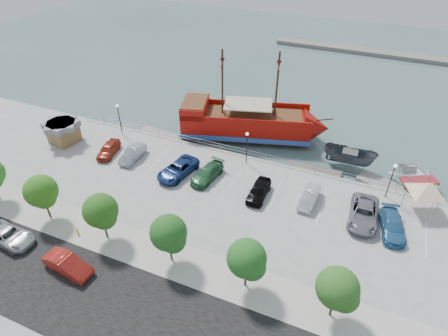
% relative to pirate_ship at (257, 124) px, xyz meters
% --- Properties ---
extents(ground, '(160.00, 160.00, 0.00)m').
position_rel_pirate_ship_xyz_m(ground, '(1.33, -14.12, -2.13)').
color(ground, '#38534F').
extents(street, '(100.00, 8.00, 0.04)m').
position_rel_pirate_ship_xyz_m(street, '(1.33, -30.12, -1.12)').
color(street, black).
rests_on(street, land_slab).
extents(sidewalk, '(100.00, 4.00, 0.05)m').
position_rel_pirate_ship_xyz_m(sidewalk, '(1.33, -24.12, -1.11)').
color(sidewalk, '#B7B1A1').
rests_on(sidewalk, land_slab).
extents(seawall_railing, '(50.00, 0.06, 1.00)m').
position_rel_pirate_ship_xyz_m(seawall_railing, '(1.33, -6.32, -0.60)').
color(seawall_railing, slate).
rests_on(seawall_railing, land_slab).
extents(far_shore, '(40.00, 3.00, 0.80)m').
position_rel_pirate_ship_xyz_m(far_shore, '(11.33, 40.88, -1.73)').
color(far_shore, slate).
rests_on(far_shore, ground).
extents(pirate_ship, '(20.54, 10.70, 12.72)m').
position_rel_pirate_ship_xyz_m(pirate_ship, '(0.00, 0.00, 0.00)').
color(pirate_ship, '#9F0D06').
rests_on(pirate_ship, ground).
extents(patrol_boat, '(6.51, 2.74, 2.47)m').
position_rel_pirate_ship_xyz_m(patrol_boat, '(12.69, -2.15, -0.89)').
color(patrol_boat, '#3D424A').
rests_on(patrol_boat, ground).
extents(speedboat, '(7.60, 8.43, 1.43)m').
position_rel_pirate_ship_xyz_m(speedboat, '(20.68, -3.33, -1.41)').
color(speedboat, white).
rests_on(speedboat, ground).
extents(dock_west, '(6.89, 2.65, 0.38)m').
position_rel_pirate_ship_xyz_m(dock_west, '(-12.33, -4.92, -1.94)').
color(dock_west, gray).
rests_on(dock_west, ground).
extents(dock_mid, '(6.60, 2.04, 0.37)m').
position_rel_pirate_ship_xyz_m(dock_mid, '(9.11, -4.92, -1.94)').
color(dock_mid, '#6A6357').
rests_on(dock_mid, ground).
extents(dock_east, '(8.00, 4.71, 0.44)m').
position_rel_pirate_ship_xyz_m(dock_east, '(17.98, -4.92, -1.91)').
color(dock_east, gray).
rests_on(dock_east, ground).
extents(shed, '(4.13, 4.13, 2.89)m').
position_rel_pirate_ship_xyz_m(shed, '(-22.23, -12.31, 0.41)').
color(shed, brown).
rests_on(shed, land_slab).
extents(canopy_tent, '(5.63, 5.63, 3.58)m').
position_rel_pirate_ship_xyz_m(canopy_tent, '(20.58, -8.31, 1.98)').
color(canopy_tent, slate).
rests_on(canopy_tent, land_slab).
extents(street_van, '(5.29, 2.63, 1.44)m').
position_rel_pirate_ship_xyz_m(street_van, '(-14.70, -28.12, -0.41)').
color(street_van, '#A2A7AA').
rests_on(street_van, street).
extents(street_sedan, '(4.78, 2.08, 1.53)m').
position_rel_pirate_ship_xyz_m(street_sedan, '(-7.26, -28.63, -0.37)').
color(street_sedan, '#AE2319').
rests_on(street_sedan, street).
extents(fire_hydrant, '(0.23, 0.23, 0.66)m').
position_rel_pirate_ship_xyz_m(fire_hydrant, '(-9.48, -24.92, -0.77)').
color(fire_hydrant, gold).
rests_on(fire_hydrant, sidewalk).
extents(lamp_post_left, '(0.36, 0.36, 4.28)m').
position_rel_pirate_ship_xyz_m(lamp_post_left, '(-16.67, -7.62, 1.81)').
color(lamp_post_left, black).
rests_on(lamp_post_left, land_slab).
extents(lamp_post_mid, '(0.36, 0.36, 4.28)m').
position_rel_pirate_ship_xyz_m(lamp_post_mid, '(1.33, -7.62, 1.81)').
color(lamp_post_mid, black).
rests_on(lamp_post_mid, land_slab).
extents(lamp_post_right, '(0.36, 0.36, 4.28)m').
position_rel_pirate_ship_xyz_m(lamp_post_right, '(17.33, -7.62, 1.81)').
color(lamp_post_right, black).
rests_on(lamp_post_right, land_slab).
extents(tree_b, '(3.30, 3.20, 5.00)m').
position_rel_pirate_ship_xyz_m(tree_b, '(-13.52, -24.19, 2.17)').
color(tree_b, '#473321').
rests_on(tree_b, sidewalk).
extents(tree_c, '(3.30, 3.20, 5.00)m').
position_rel_pirate_ship_xyz_m(tree_c, '(-6.52, -24.19, 2.17)').
color(tree_c, '#473321').
rests_on(tree_c, sidewalk).
extents(tree_d, '(3.30, 3.20, 5.00)m').
position_rel_pirate_ship_xyz_m(tree_d, '(0.48, -24.19, 2.17)').
color(tree_d, '#473321').
rests_on(tree_d, sidewalk).
extents(tree_e, '(3.30, 3.20, 5.00)m').
position_rel_pirate_ship_xyz_m(tree_e, '(7.48, -24.19, 2.17)').
color(tree_e, '#473321').
rests_on(tree_e, sidewalk).
extents(tree_f, '(3.30, 3.20, 5.00)m').
position_rel_pirate_ship_xyz_m(tree_f, '(14.48, -24.19, 2.17)').
color(tree_f, '#473321').
rests_on(tree_f, sidewalk).
extents(parked_car_a, '(2.58, 4.57, 1.47)m').
position_rel_pirate_ship_xyz_m(parked_car_a, '(-15.11, -12.51, -0.40)').
color(parked_car_a, maroon).
rests_on(parked_car_a, land_slab).
extents(parked_car_b, '(1.68, 4.42, 1.44)m').
position_rel_pirate_ship_xyz_m(parked_car_b, '(-11.77, -12.17, -0.41)').
color(parked_car_b, '#9097A0').
rests_on(parked_car_b, land_slab).
extents(parked_car_c, '(3.65, 5.97, 1.54)m').
position_rel_pirate_ship_xyz_m(parked_car_c, '(-5.12, -12.86, -0.36)').
color(parked_car_c, navy).
rests_on(parked_car_c, land_slab).
extents(parked_car_d, '(2.76, 5.18, 1.43)m').
position_rel_pirate_ship_xyz_m(parked_car_d, '(-1.70, -12.22, -0.42)').
color(parked_car_d, '#265F37').
rests_on(parked_car_d, land_slab).
extents(parked_car_e, '(1.82, 4.49, 1.53)m').
position_rel_pirate_ship_xyz_m(parked_car_e, '(4.69, -12.88, -0.36)').
color(parked_car_e, black).
rests_on(parked_car_e, land_slab).
extents(parked_car_f, '(1.75, 4.37, 1.41)m').
position_rel_pirate_ship_xyz_m(parked_car_f, '(9.92, -11.76, -0.42)').
color(parked_car_f, silver).
rests_on(parked_car_f, land_slab).
extents(parked_car_g, '(2.88, 5.95, 1.63)m').
position_rel_pirate_ship_xyz_m(parked_car_g, '(15.41, -12.27, -0.31)').
color(parked_car_g, gray).
rests_on(parked_car_g, land_slab).
extents(parked_car_h, '(2.92, 5.30, 1.45)m').
position_rel_pirate_ship_xyz_m(parked_car_h, '(18.16, -12.83, -0.40)').
color(parked_car_h, teal).
rests_on(parked_car_h, land_slab).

